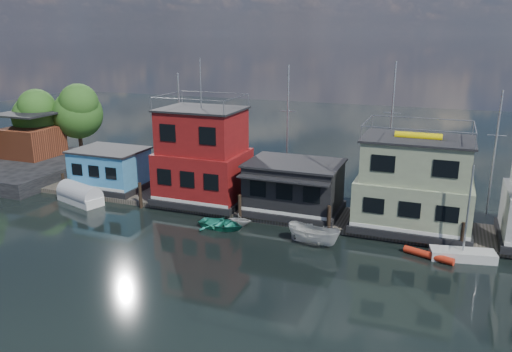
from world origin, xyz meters
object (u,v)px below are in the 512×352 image
at_px(houseboat_green, 414,185).
at_px(motorboat, 314,235).
at_px(houseboat_red, 203,158).
at_px(houseboat_dark, 294,187).
at_px(houseboat_blue, 110,169).
at_px(day_sailer, 463,254).
at_px(tarp_runabout, 80,195).
at_px(dinghy_teal, 221,224).
at_px(red_kayak, 428,255).
at_px(dinghy_white, 240,220).

bearing_deg(houseboat_green, motorboat, -140.20).
relative_size(houseboat_red, houseboat_dark, 1.60).
bearing_deg(houseboat_blue, day_sailer, -7.13).
relative_size(houseboat_dark, tarp_runabout, 1.52).
bearing_deg(houseboat_red, dinghy_teal, -50.66).
height_order(red_kayak, dinghy_white, dinghy_white).
bearing_deg(dinghy_teal, houseboat_dark, -40.27).
bearing_deg(houseboat_dark, tarp_runabout, -169.12).
bearing_deg(houseboat_dark, dinghy_teal, -133.01).
bearing_deg(houseboat_dark, day_sailer, -16.58).
bearing_deg(houseboat_dark, houseboat_blue, 179.94).
bearing_deg(tarp_runabout, dinghy_white, 17.83).
distance_m(houseboat_red, dinghy_teal, 7.00).
bearing_deg(dinghy_teal, dinghy_white, -42.17).
xyz_separation_m(houseboat_red, tarp_runabout, (-10.17, -3.51, -3.41)).
relative_size(day_sailer, dinghy_teal, 1.79).
bearing_deg(houseboat_red, tarp_runabout, -160.95).
height_order(houseboat_red, day_sailer, houseboat_red).
distance_m(houseboat_blue, houseboat_dark, 17.50).
relative_size(houseboat_blue, dinghy_white, 3.42).
bearing_deg(dinghy_white, motorboat, -110.12).
distance_m(houseboat_red, tarp_runabout, 11.29).
bearing_deg(tarp_runabout, houseboat_green, 25.26).
height_order(houseboat_blue, red_kayak, houseboat_blue).
bearing_deg(dinghy_teal, tarp_runabout, 88.37).
xyz_separation_m(houseboat_blue, tarp_runabout, (-0.67, -3.51, -1.52)).
relative_size(houseboat_red, motorboat, 3.01).
relative_size(dinghy_teal, dinghy_white, 1.89).
bearing_deg(dinghy_teal, houseboat_red, 42.07).
height_order(dinghy_teal, dinghy_white, dinghy_white).
height_order(houseboat_green, dinghy_teal, houseboat_green).
distance_m(houseboat_green, motorboat, 8.33).
distance_m(houseboat_blue, day_sailer, 30.35).
relative_size(dinghy_teal, red_kayak, 1.08).
xyz_separation_m(red_kayak, tarp_runabout, (-28.68, 0.92, 0.45)).
bearing_deg(motorboat, houseboat_dark, 42.01).
xyz_separation_m(houseboat_dark, houseboat_green, (9.00, 0.02, 1.13)).
bearing_deg(houseboat_blue, houseboat_dark, -0.06).
xyz_separation_m(motorboat, tarp_runabout, (-21.14, 1.51, -0.07)).
height_order(houseboat_green, day_sailer, houseboat_green).
height_order(houseboat_dark, red_kayak, houseboat_dark).
bearing_deg(houseboat_green, houseboat_dark, -179.88).
relative_size(dinghy_teal, tarp_runabout, 0.73).
xyz_separation_m(dinghy_white, motorboat, (6.17, -1.50, 0.27)).
distance_m(houseboat_green, dinghy_white, 13.07).
height_order(dinghy_teal, red_kayak, dinghy_teal).
xyz_separation_m(day_sailer, motorboat, (-9.60, -1.26, 0.37)).
distance_m(houseboat_blue, dinghy_teal, 14.14).
bearing_deg(day_sailer, motorboat, 176.11).
xyz_separation_m(dinghy_teal, tarp_runabout, (-13.92, 1.06, 0.32)).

